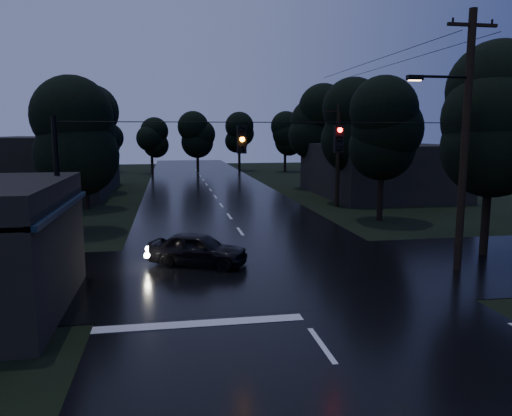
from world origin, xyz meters
name	(u,v)px	position (x,y,z in m)	size (l,w,h in m)	color
main_road	(221,206)	(0.00, 30.00, 0.00)	(12.00, 120.00, 0.02)	black
cross_street	(269,272)	(0.00, 12.00, 0.00)	(60.00, 9.00, 0.02)	black
building_far_right	(378,170)	(14.00, 34.00, 2.20)	(10.00, 14.00, 4.40)	black
building_far_left	(52,165)	(-14.00, 40.00, 2.50)	(10.00, 16.00, 5.00)	black
utility_pole_main	(463,137)	(7.41, 11.00, 5.26)	(3.50, 0.30, 10.00)	black
utility_pole_far	(338,154)	(8.30, 28.00, 3.88)	(2.00, 0.30, 7.50)	black
anchor_pole_left	(59,205)	(-7.50, 11.00, 3.00)	(0.18, 0.18, 6.00)	black
span_signals	(290,138)	(0.56, 10.99, 5.24)	(15.00, 0.37, 1.12)	black
tree_corner_near	(493,119)	(10.00, 13.00, 5.99)	(4.48, 4.48, 9.44)	black
tree_left_a	(71,136)	(-9.00, 22.00, 5.24)	(3.92, 3.92, 8.26)	black
tree_left_b	(83,129)	(-9.60, 30.00, 5.62)	(4.20, 4.20, 8.85)	black
tree_left_c	(95,126)	(-10.20, 40.00, 5.99)	(4.48, 4.48, 9.44)	black
tree_right_a	(383,129)	(9.00, 22.00, 5.62)	(4.20, 4.20, 8.85)	black
tree_right_b	(346,125)	(9.60, 30.00, 5.99)	(4.48, 4.48, 9.44)	black
tree_right_c	(316,122)	(10.20, 40.00, 6.37)	(4.76, 4.76, 10.03)	black
car	(198,249)	(-2.67, 13.42, 0.69)	(1.63, 4.06, 1.38)	black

